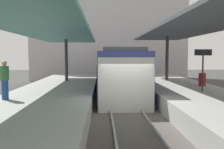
{
  "coord_description": "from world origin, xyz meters",
  "views": [
    {
      "loc": [
        -1.12,
        -10.84,
        2.86
      ],
      "look_at": [
        -0.45,
        5.88,
        1.61
      ],
      "focal_mm": 39.55,
      "sensor_mm": 36.0,
      "label": 1
    }
  ],
  "objects": [
    {
      "name": "platform_sign",
      "position": [
        4.13,
        1.8,
        2.62
      ],
      "size": [
        0.9,
        0.08,
        2.21
      ],
      "color": "#262628",
      "rests_on": "platform_right"
    },
    {
      "name": "platform_right",
      "position": [
        3.8,
        0.0,
        0.5
      ],
      "size": [
        4.4,
        28.0,
        1.0
      ],
      "primitive_type": "cube",
      "color": "#9E9E99",
      "rests_on": "ground_plane"
    },
    {
      "name": "litter_bin",
      "position": [
        5.14,
        4.29,
        1.4
      ],
      "size": [
        0.44,
        0.44,
        0.8
      ],
      "primitive_type": "cylinder",
      "color": "maroon",
      "rests_on": "platform_right"
    },
    {
      "name": "platform_left",
      "position": [
        -3.8,
        0.0,
        0.5
      ],
      "size": [
        4.4,
        28.0,
        1.0
      ],
      "primitive_type": "cube",
      "color": "#9E9E99",
      "rests_on": "ground_plane"
    },
    {
      "name": "commuter_train",
      "position": [
        0.0,
        7.35,
        1.73
      ],
      "size": [
        2.78,
        13.67,
        3.1
      ],
      "color": "#38428C",
      "rests_on": "track_ballast"
    },
    {
      "name": "track_ballast",
      "position": [
        0.0,
        0.0,
        0.1
      ],
      "size": [
        3.2,
        28.0,
        0.2
      ],
      "primitive_type": "cube",
      "color": "#4C4742",
      "rests_on": "ground_plane"
    },
    {
      "name": "canopy_left",
      "position": [
        -3.8,
        1.4,
        4.13
      ],
      "size": [
        4.18,
        21.0,
        3.25
      ],
      "color": "#333335",
      "rests_on": "platform_left"
    },
    {
      "name": "rail_near_side",
      "position": [
        -0.72,
        0.0,
        0.27
      ],
      "size": [
        0.08,
        28.0,
        0.14
      ],
      "primitive_type": "cube",
      "color": "slate",
      "rests_on": "track_ballast"
    },
    {
      "name": "rail_far_side",
      "position": [
        0.72,
        0.0,
        0.27
      ],
      "size": [
        0.08,
        28.0,
        0.14
      ],
      "primitive_type": "cube",
      "color": "slate",
      "rests_on": "track_ballast"
    },
    {
      "name": "passenger_mid_platform",
      "position": [
        -5.3,
        -0.17,
        1.86
      ],
      "size": [
        0.36,
        0.36,
        1.66
      ],
      "color": "navy",
      "rests_on": "platform_left"
    },
    {
      "name": "station_building_backdrop",
      "position": [
        -0.32,
        20.0,
        5.5
      ],
      "size": [
        18.0,
        6.0,
        11.0
      ],
      "primitive_type": "cube",
      "color": "#B7B2B7",
      "rests_on": "ground_plane"
    },
    {
      "name": "canopy_right",
      "position": [
        3.8,
        1.4,
        4.36
      ],
      "size": [
        4.18,
        21.0,
        3.49
      ],
      "color": "#333335",
      "rests_on": "platform_right"
    },
    {
      "name": "ground_plane",
      "position": [
        0.0,
        0.0,
        0.0
      ],
      "size": [
        80.0,
        80.0,
        0.0
      ],
      "primitive_type": "plane",
      "color": "#383835"
    }
  ]
}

